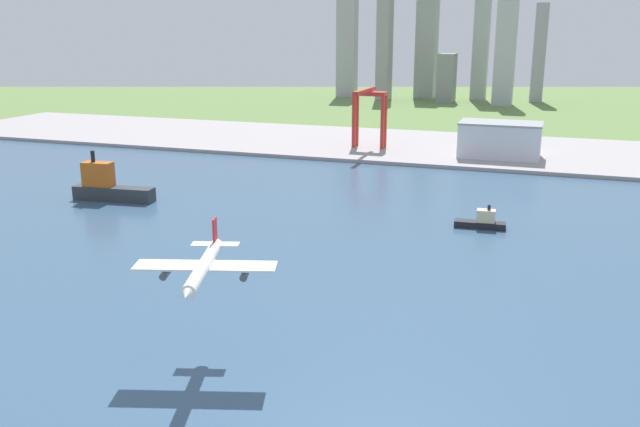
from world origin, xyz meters
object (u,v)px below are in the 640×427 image
Objects in this scene: tugboat_small at (482,221)px; port_crane_red at (369,105)px; airplane_landing at (204,267)px; container_barge at (108,187)px; warehouse_main at (500,140)px.

tugboat_small is 0.48× the size of port_crane_red.
tugboat_small is at bearing 70.33° from airplane_landing.
tugboat_small is (184.60, 11.76, -3.99)m from container_barge.
container_barge is 0.81× the size of warehouse_main.
container_barge is at bearing -176.36° from tugboat_small.
tugboat_small is 163.93m from warehouse_main.
container_barge is 249.75m from warehouse_main.
warehouse_main is at bearing -3.38° from port_crane_red.
warehouse_main is (177.86, 175.19, 6.82)m from container_barge.
airplane_landing reaches higher than container_barge.
tugboat_small is 197.15m from port_crane_red.
warehouse_main is at bearing 81.48° from airplane_landing.
warehouse_main is (47.05, 313.92, -13.33)m from airplane_landing.
airplane_landing is at bearing -98.52° from warehouse_main.
airplane_landing reaches higher than warehouse_main.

